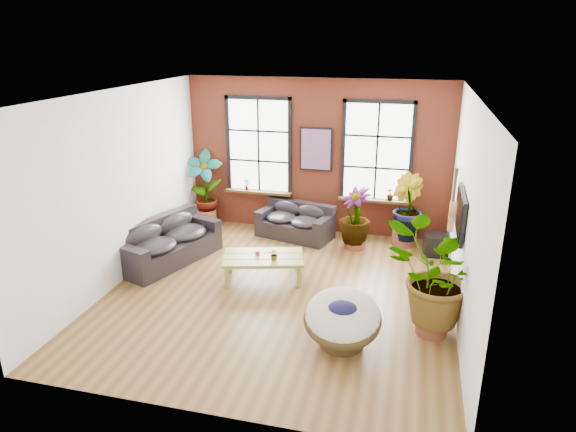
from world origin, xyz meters
name	(u,v)px	position (x,y,z in m)	size (l,w,h in m)	color
room	(282,197)	(0.00, 0.15, 1.75)	(6.04, 6.54, 3.54)	brown
sofa_back	(296,222)	(-0.35, 2.72, 0.35)	(1.83, 1.23, 0.77)	black
sofa_left	(167,243)	(-2.58, 0.77, 0.40)	(1.60, 2.39, 0.87)	black
coffee_table	(263,259)	(-0.44, 0.43, 0.42)	(1.65, 1.20, 0.57)	olive
papasan_chair	(342,318)	(1.32, -1.37, 0.44)	(1.23, 1.25, 0.86)	#433518
poster	(316,149)	(0.00, 3.18, 1.95)	(0.74, 0.06, 0.98)	black
tv_wall_unit	(458,214)	(2.93, 0.60, 1.54)	(0.13, 1.86, 1.20)	black
media_box	(437,245)	(2.76, 2.42, 0.22)	(0.57, 0.49, 0.45)	black
pot_back_left	(205,218)	(-2.63, 2.85, 0.20)	(0.63, 0.63, 0.40)	brown
pot_back_right	(404,236)	(2.07, 2.83, 0.19)	(0.62, 0.62, 0.38)	brown
pot_right_wall	(432,323)	(2.62, -0.72, 0.18)	(0.56, 0.56, 0.35)	brown
pot_mid	(355,241)	(1.05, 2.37, 0.16)	(0.51, 0.51, 0.32)	brown
floor_plant_back_left	(204,186)	(-2.62, 2.89, 0.99)	(0.89, 0.60, 1.68)	#174913
floor_plant_back_right	(406,207)	(2.07, 2.83, 0.87)	(0.79, 0.63, 1.43)	#174913
floor_plant_right_wall	(435,278)	(2.60, -0.73, 0.96)	(1.43, 1.24, 1.59)	#174913
floor_plant_mid	(355,216)	(1.03, 2.36, 0.74)	(0.68, 0.68, 1.21)	#174913
table_plant	(274,254)	(-0.19, 0.33, 0.58)	(0.20, 0.17, 0.22)	#174913
sill_plant_left	(246,184)	(-1.65, 3.13, 1.04)	(0.14, 0.10, 0.27)	#174913
sill_plant_right	(390,194)	(1.70, 3.13, 1.04)	(0.15, 0.15, 0.27)	#174913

